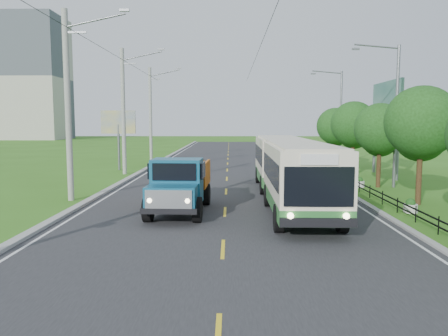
{
  "coord_description": "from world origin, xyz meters",
  "views": [
    {
      "loc": [
        0.22,
        -14.02,
        4.16
      ],
      "look_at": [
        -0.07,
        7.65,
        1.9
      ],
      "focal_mm": 35.0,
      "sensor_mm": 36.0,
      "label": 1
    }
  ],
  "objects_px": {
    "planter_mid": "(359,183)",
    "bus": "(289,165)",
    "pole_near": "(69,105)",
    "tree_fourth": "(380,132)",
    "billboard_left": "(118,126)",
    "streetlight_mid": "(394,111)",
    "billboard_right": "(387,107)",
    "planter_near": "(410,207)",
    "planter_far": "(331,170)",
    "tree_third": "(421,126)",
    "dump_truck": "(180,181)",
    "pole_far": "(151,114)",
    "tree_fifth": "(354,127)",
    "tree_back": "(335,128)",
    "pole_mid": "(124,111)",
    "streetlight_far": "(339,115)"
  },
  "relations": [
    {
      "from": "pole_far",
      "to": "dump_truck",
      "type": "height_order",
      "value": "pole_far"
    },
    {
      "from": "tree_fifth",
      "to": "streetlight_mid",
      "type": "bearing_deg",
      "value": -82.71
    },
    {
      "from": "streetlight_mid",
      "to": "planter_near",
      "type": "distance_m",
      "value": 9.46
    },
    {
      "from": "tree_third",
      "to": "billboard_left",
      "type": "xyz_separation_m",
      "value": [
        -19.36,
        15.86,
        -0.12
      ]
    },
    {
      "from": "pole_near",
      "to": "tree_fourth",
      "type": "height_order",
      "value": "pole_near"
    },
    {
      "from": "planter_far",
      "to": "bus",
      "type": "xyz_separation_m",
      "value": [
        -5.27,
        -13.04,
        1.63
      ]
    },
    {
      "from": "streetlight_far",
      "to": "tree_fourth",
      "type": "bearing_deg",
      "value": -93.25
    },
    {
      "from": "bus",
      "to": "planter_mid",
      "type": "bearing_deg",
      "value": 44.23
    },
    {
      "from": "planter_near",
      "to": "planter_far",
      "type": "height_order",
      "value": "same"
    },
    {
      "from": "pole_near",
      "to": "pole_far",
      "type": "distance_m",
      "value": 24.0
    },
    {
      "from": "pole_mid",
      "to": "tree_fourth",
      "type": "distance_m",
      "value": 19.43
    },
    {
      "from": "tree_third",
      "to": "planter_near",
      "type": "xyz_separation_m",
      "value": [
        -1.26,
        -2.14,
        -3.7
      ]
    },
    {
      "from": "planter_near",
      "to": "planter_far",
      "type": "xyz_separation_m",
      "value": [
        0.0,
        16.0,
        0.0
      ]
    },
    {
      "from": "streetlight_mid",
      "to": "dump_truck",
      "type": "relative_size",
      "value": 1.46
    },
    {
      "from": "tree_fifth",
      "to": "tree_back",
      "type": "relative_size",
      "value": 1.05
    },
    {
      "from": "pole_near",
      "to": "tree_third",
      "type": "relative_size",
      "value": 1.67
    },
    {
      "from": "pole_near",
      "to": "dump_truck",
      "type": "bearing_deg",
      "value": -25.87
    },
    {
      "from": "billboard_right",
      "to": "tree_fourth",
      "type": "bearing_deg",
      "value": -112.64
    },
    {
      "from": "pole_far",
      "to": "billboard_left",
      "type": "distance_m",
      "value": 9.17
    },
    {
      "from": "billboard_left",
      "to": "pole_near",
      "type": "bearing_deg",
      "value": -85.28
    },
    {
      "from": "tree_back",
      "to": "planter_near",
      "type": "relative_size",
      "value": 8.21
    },
    {
      "from": "planter_far",
      "to": "planter_mid",
      "type": "bearing_deg",
      "value": -90.0
    },
    {
      "from": "tree_fifth",
      "to": "planter_mid",
      "type": "distance_m",
      "value": 7.21
    },
    {
      "from": "planter_near",
      "to": "bus",
      "type": "relative_size",
      "value": 0.04
    },
    {
      "from": "pole_far",
      "to": "tree_fifth",
      "type": "bearing_deg",
      "value": -35.36
    },
    {
      "from": "tree_back",
      "to": "tree_fourth",
      "type": "bearing_deg",
      "value": -90.0
    },
    {
      "from": "pole_mid",
      "to": "pole_far",
      "type": "distance_m",
      "value": 12.0
    },
    {
      "from": "planter_mid",
      "to": "billboard_left",
      "type": "distance_m",
      "value": 20.99
    },
    {
      "from": "pole_near",
      "to": "pole_far",
      "type": "height_order",
      "value": "same"
    },
    {
      "from": "planter_far",
      "to": "tree_fourth",
      "type": "bearing_deg",
      "value": -80.92
    },
    {
      "from": "planter_near",
      "to": "billboard_right",
      "type": "xyz_separation_m",
      "value": [
        3.7,
        14.0,
        5.06
      ]
    },
    {
      "from": "tree_third",
      "to": "streetlight_far",
      "type": "bearing_deg",
      "value": 87.73
    },
    {
      "from": "pole_far",
      "to": "planter_near",
      "type": "xyz_separation_m",
      "value": [
        16.86,
        -27.0,
        -4.81
      ]
    },
    {
      "from": "tree_third",
      "to": "bus",
      "type": "distance_m",
      "value": 6.89
    },
    {
      "from": "pole_far",
      "to": "billboard_left",
      "type": "relative_size",
      "value": 1.92
    },
    {
      "from": "bus",
      "to": "planter_near",
      "type": "bearing_deg",
      "value": -28.83
    },
    {
      "from": "tree_fifth",
      "to": "planter_near",
      "type": "height_order",
      "value": "tree_fifth"
    },
    {
      "from": "pole_near",
      "to": "bus",
      "type": "distance_m",
      "value": 12.02
    },
    {
      "from": "tree_fifth",
      "to": "planter_far",
      "type": "height_order",
      "value": "tree_fifth"
    },
    {
      "from": "tree_fifth",
      "to": "planter_mid",
      "type": "bearing_deg",
      "value": -101.56
    },
    {
      "from": "streetlight_mid",
      "to": "billboard_right",
      "type": "distance_m",
      "value": 6.24
    },
    {
      "from": "pole_mid",
      "to": "billboard_right",
      "type": "height_order",
      "value": "pole_mid"
    },
    {
      "from": "planter_near",
      "to": "dump_truck",
      "type": "height_order",
      "value": "dump_truck"
    },
    {
      "from": "streetlight_far",
      "to": "bus",
      "type": "xyz_separation_m",
      "value": [
        -7.31,
        -19.04,
        -2.99
      ]
    },
    {
      "from": "tree_fourth",
      "to": "billboard_left",
      "type": "xyz_separation_m",
      "value": [
        -19.36,
        9.86,
        0.28
      ]
    },
    {
      "from": "planter_mid",
      "to": "bus",
      "type": "bearing_deg",
      "value": -136.25
    },
    {
      "from": "tree_back",
      "to": "dump_truck",
      "type": "distance_m",
      "value": 23.51
    },
    {
      "from": "billboard_left",
      "to": "tree_fourth",
      "type": "bearing_deg",
      "value": -26.99
    },
    {
      "from": "pole_near",
      "to": "tree_back",
      "type": "xyz_separation_m",
      "value": [
        18.12,
        17.14,
        -1.44
      ]
    },
    {
      "from": "tree_third",
      "to": "planter_mid",
      "type": "relative_size",
      "value": 8.96
    }
  ]
}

